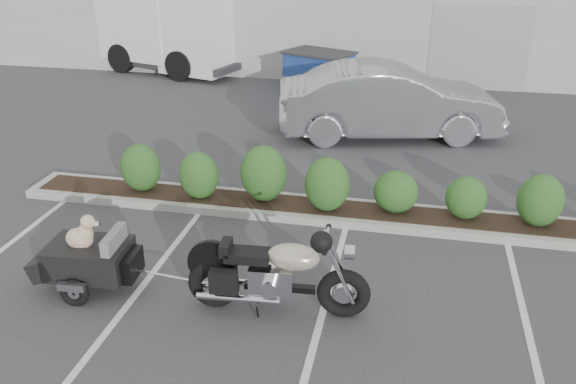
% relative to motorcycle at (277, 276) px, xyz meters
% --- Properties ---
extents(ground, '(90.00, 90.00, 0.00)m').
position_rel_motorcycle_xyz_m(ground, '(-0.58, 0.91, -0.58)').
color(ground, '#38383A').
rests_on(ground, ground).
extents(planter_kerb, '(12.00, 1.00, 0.15)m').
position_rel_motorcycle_xyz_m(planter_kerb, '(0.42, 3.11, -0.50)').
color(planter_kerb, '#9E9E93').
rests_on(planter_kerb, ground).
extents(building, '(26.00, 10.00, 4.00)m').
position_rel_motorcycle_xyz_m(building, '(-0.58, 17.91, 1.42)').
color(building, '#9EA099').
rests_on(building, ground).
extents(motorcycle, '(2.51, 0.87, 1.44)m').
position_rel_motorcycle_xyz_m(motorcycle, '(0.00, 0.00, 0.00)').
color(motorcycle, black).
rests_on(motorcycle, ground).
extents(pet_trailer, '(2.01, 1.13, 1.19)m').
position_rel_motorcycle_xyz_m(pet_trailer, '(-2.79, 0.02, -0.07)').
color(pet_trailer, black).
rests_on(pet_trailer, ground).
extents(sedan, '(5.63, 3.02, 1.76)m').
position_rel_motorcycle_xyz_m(sedan, '(1.01, 7.79, 0.31)').
color(sedan, '#AEADB5').
rests_on(sedan, ground).
extents(dumpster, '(2.32, 1.99, 1.28)m').
position_rel_motorcycle_xyz_m(dumpster, '(-1.32, 11.40, 0.08)').
color(dumpster, navy).
rests_on(dumpster, ground).
extents(delivery_truck, '(8.08, 4.53, 3.52)m').
position_rel_motorcycle_xyz_m(delivery_truck, '(-7.97, 13.87, 1.12)').
color(delivery_truck, silver).
rests_on(delivery_truck, ground).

